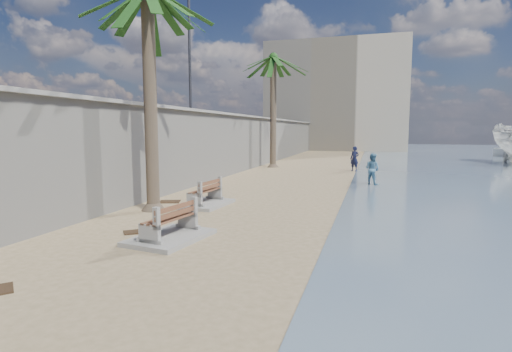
{
  "coord_description": "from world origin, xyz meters",
  "views": [
    {
      "loc": [
        3.01,
        -4.94,
        2.63
      ],
      "look_at": [
        -0.5,
        7.0,
        1.2
      ],
      "focal_mm": 28.0,
      "sensor_mm": 36.0,
      "label": 1
    }
  ],
  "objects_px": {
    "bench_near": "(170,224)",
    "person_a": "(355,157)",
    "bench_far": "(205,195)",
    "palm_back": "(273,59)",
    "person_b": "(372,167)"
  },
  "relations": [
    {
      "from": "bench_near",
      "to": "person_a",
      "type": "bearing_deg",
      "value": 78.88
    },
    {
      "from": "bench_far",
      "to": "person_a",
      "type": "distance_m",
      "value": 14.29
    },
    {
      "from": "bench_far",
      "to": "palm_back",
      "type": "distance_m",
      "value": 16.45
    },
    {
      "from": "palm_back",
      "to": "person_a",
      "type": "distance_m",
      "value": 8.81
    },
    {
      "from": "bench_far",
      "to": "palm_back",
      "type": "relative_size",
      "value": 0.25
    },
    {
      "from": "person_a",
      "to": "bench_near",
      "type": "bearing_deg",
      "value": -73.52
    },
    {
      "from": "person_a",
      "to": "person_b",
      "type": "relative_size",
      "value": 1.09
    },
    {
      "from": "palm_back",
      "to": "bench_far",
      "type": "bearing_deg",
      "value": -85.3
    },
    {
      "from": "bench_far",
      "to": "person_b",
      "type": "bearing_deg",
      "value": 52.46
    },
    {
      "from": "palm_back",
      "to": "person_b",
      "type": "relative_size",
      "value": 5.08
    },
    {
      "from": "person_b",
      "to": "palm_back",
      "type": "bearing_deg",
      "value": -15.35
    },
    {
      "from": "bench_far",
      "to": "person_b",
      "type": "height_order",
      "value": "person_b"
    },
    {
      "from": "bench_near",
      "to": "palm_back",
      "type": "bearing_deg",
      "value": 96.53
    },
    {
      "from": "bench_near",
      "to": "person_b",
      "type": "bearing_deg",
      "value": 68.24
    },
    {
      "from": "bench_far",
      "to": "person_b",
      "type": "distance_m",
      "value": 9.2
    }
  ]
}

